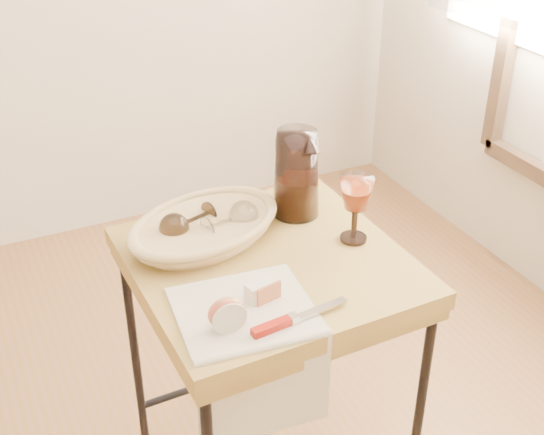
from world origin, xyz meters
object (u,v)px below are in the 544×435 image
apple_half (226,313)px  table_knife (297,317)px  tea_towel (244,310)px  side_table (269,382)px  goblet_lying_a (189,221)px  goblet_lying_b (228,221)px  wine_goblet (355,209)px  pitcher (296,173)px  bread_basket (205,229)px

apple_half → table_knife: bearing=-14.3°
tea_towel → apple_half: 0.08m
side_table → goblet_lying_a: (-0.13, 0.16, 0.43)m
goblet_lying_b → wine_goblet: (0.27, -0.14, 0.04)m
goblet_lying_a → apple_half: goblet_lying_a is taller
table_knife → pitcher: bearing=57.1°
bread_basket → side_table: bearing=-73.2°
side_table → bread_basket: bread_basket is taller
apple_half → table_knife: (0.14, -0.04, -0.03)m
side_table → goblet_lying_b: size_ratio=6.58×
goblet_lying_b → side_table: bearing=-80.5°
wine_goblet → goblet_lying_a: bearing=153.8°
wine_goblet → apple_half: 0.45m
tea_towel → goblet_lying_b: goblet_lying_b is taller
pitcher → table_knife: size_ratio=1.22×
bread_basket → wine_goblet: wine_goblet is taller
wine_goblet → table_knife: wine_goblet is taller
goblet_lying_a → goblet_lying_b: bearing=138.8°
side_table → apple_half: 0.51m
tea_towel → pitcher: pitcher is taller
apple_half → wine_goblet: bearing=27.3°
side_table → tea_towel: size_ratio=2.74×
tea_towel → table_knife: bearing=-39.0°
bread_basket → table_knife: 0.39m
tea_towel → bread_basket: bread_basket is taller
goblet_lying_b → wine_goblet: bearing=-39.2°
table_knife → bread_basket: bearing=91.8°
tea_towel → goblet_lying_a: bearing=96.4°
pitcher → apple_half: 0.50m
wine_goblet → apple_half: (-0.40, -0.18, -0.04)m
bread_basket → table_knife: (0.05, -0.38, -0.01)m
tea_towel → pitcher: size_ratio=1.05×
side_table → goblet_lying_b: goblet_lying_b is taller
pitcher → wine_goblet: size_ratio=1.59×
tea_towel → pitcher: (0.28, 0.32, 0.11)m
wine_goblet → table_knife: (-0.27, -0.22, -0.07)m
tea_towel → apple_half: bearing=-140.1°
side_table → pitcher: size_ratio=2.88×
bread_basket → wine_goblet: 0.36m
tea_towel → bread_basket: size_ratio=0.79×
wine_goblet → table_knife: bearing=-140.3°
goblet_lying_b → table_knife: 0.36m
side_table → table_knife: (-0.05, -0.24, 0.40)m
tea_towel → goblet_lying_a: (-0.00, 0.32, 0.05)m
tea_towel → table_knife: table_knife is taller
side_table → pitcher: bearing=46.2°
side_table → wine_goblet: (0.22, -0.02, 0.47)m
pitcher → wine_goblet: 0.19m
pitcher → wine_goblet: pitcher is taller
pitcher → wine_goblet: bearing=-58.9°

